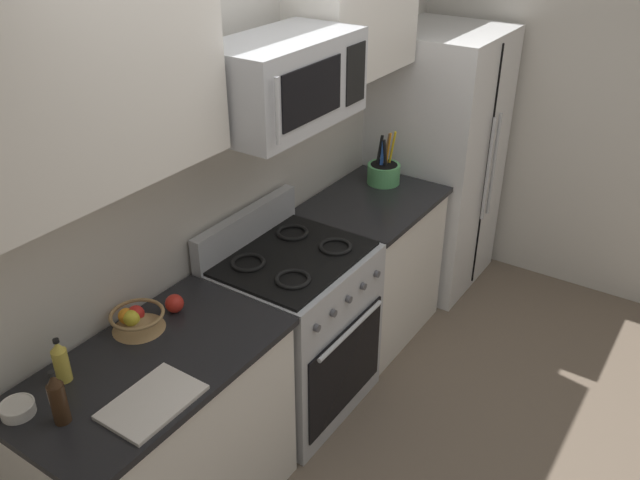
% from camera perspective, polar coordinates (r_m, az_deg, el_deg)
% --- Properties ---
extents(ground_plane, '(16.00, 16.00, 0.00)m').
position_cam_1_polar(ground_plane, '(3.58, 7.53, -17.48)').
color(ground_plane, '#6B5B4C').
extents(wall_back, '(8.00, 0.10, 2.60)m').
position_cam_1_polar(wall_back, '(3.33, -7.95, 6.10)').
color(wall_back, beige).
rests_on(wall_back, ground).
extents(counter_left, '(1.12, 0.64, 0.91)m').
position_cam_1_polar(counter_left, '(3.02, -13.27, -16.81)').
color(counter_left, silver).
rests_on(counter_left, ground).
extents(range_oven, '(0.76, 0.68, 1.09)m').
position_cam_1_polar(range_oven, '(3.53, -2.24, -7.69)').
color(range_oven, '#B2B5BA').
rests_on(range_oven, ground).
extents(counter_right, '(0.83, 0.64, 0.91)m').
position_cam_1_polar(counter_right, '(4.10, 4.37, -2.23)').
color(counter_right, silver).
rests_on(counter_right, ground).
extents(refrigerator, '(0.77, 0.75, 1.74)m').
position_cam_1_polar(refrigerator, '(4.57, 9.91, 6.67)').
color(refrigerator, silver).
rests_on(refrigerator, ground).
extents(wall_right, '(0.10, 8.00, 2.60)m').
position_cam_1_polar(wall_right, '(4.67, 20.73, 11.31)').
color(wall_right, beige).
rests_on(wall_right, ground).
extents(microwave, '(0.76, 0.44, 0.38)m').
position_cam_1_polar(microwave, '(2.95, -3.19, 13.45)').
color(microwave, '#B2B5BA').
extents(upper_cabinets_left, '(1.11, 0.34, 0.70)m').
position_cam_1_polar(upper_cabinets_left, '(2.35, -20.56, 12.20)').
color(upper_cabinets_left, silver).
extents(upper_cabinets_right, '(0.82, 0.34, 0.70)m').
position_cam_1_polar(upper_cabinets_right, '(3.64, 2.93, 19.46)').
color(upper_cabinets_right, silver).
extents(utensil_crock, '(0.20, 0.20, 0.33)m').
position_cam_1_polar(utensil_crock, '(4.08, 5.48, 5.80)').
color(utensil_crock, '#59AD66').
rests_on(utensil_crock, counter_right).
extents(fruit_basket, '(0.23, 0.23, 0.10)m').
position_cam_1_polar(fruit_basket, '(2.88, -15.45, -6.57)').
color(fruit_basket, '#9E7A4C').
rests_on(fruit_basket, counter_left).
extents(apple_loose, '(0.08, 0.08, 0.08)m').
position_cam_1_polar(apple_loose, '(2.95, -12.37, -5.33)').
color(apple_loose, red).
rests_on(apple_loose, counter_left).
extents(cutting_board, '(0.35, 0.24, 0.02)m').
position_cam_1_polar(cutting_board, '(2.53, -14.19, -13.32)').
color(cutting_board, silver).
rests_on(cutting_board, counter_left).
extents(bottle_soy, '(0.06, 0.06, 0.22)m').
position_cam_1_polar(bottle_soy, '(2.50, -21.56, -12.56)').
color(bottle_soy, '#382314').
rests_on(bottle_soy, counter_left).
extents(bottle_oil, '(0.06, 0.06, 0.19)m').
position_cam_1_polar(bottle_oil, '(2.68, -21.33, -9.69)').
color(bottle_oil, gold).
rests_on(bottle_oil, counter_left).
extents(prep_bowl, '(0.12, 0.12, 0.05)m').
position_cam_1_polar(prep_bowl, '(2.64, -24.51, -13.00)').
color(prep_bowl, white).
rests_on(prep_bowl, counter_left).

